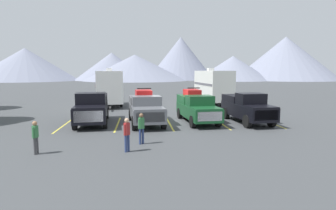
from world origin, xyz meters
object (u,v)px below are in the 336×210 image
pickup_truck_c (196,107)px  person_c (127,132)px  pickup_truck_a (92,107)px  person_b (141,126)px  pickup_truck_b (145,108)px  camper_trailer_b (213,85)px  pickup_truck_d (246,107)px  camper_trailer_a (110,86)px  person_a (35,135)px

pickup_truck_c → person_c: size_ratio=3.61×
pickup_truck_a → person_b: 7.04m
pickup_truck_b → pickup_truck_c: bearing=6.5°
camper_trailer_b → pickup_truck_c: bearing=-110.8°
pickup_truck_a → person_c: (2.79, -7.47, -0.24)m
pickup_truck_a → pickup_truck_d: size_ratio=1.06×
pickup_truck_b → pickup_truck_d: (7.34, -0.13, -0.03)m
pickup_truck_a → camper_trailer_a: bearing=88.5°
pickup_truck_a → person_a: (-1.30, -7.44, -0.28)m
pickup_truck_d → camper_trailer_a: camper_trailer_a is taller
pickup_truck_b → person_a: bearing=-126.3°
pickup_truck_b → person_a: pickup_truck_b is taller
camper_trailer_a → person_b: camper_trailer_a is taller
person_a → person_c: size_ratio=0.95×
pickup_truck_b → person_b: size_ratio=3.50×
camper_trailer_b → person_c: 19.77m
pickup_truck_c → camper_trailer_b: 11.10m
pickup_truck_b → person_b: pickup_truck_b is taller
pickup_truck_b → pickup_truck_d: bearing=-1.0°
pickup_truck_d → person_c: 10.77m
pickup_truck_a → person_a: 7.56m
person_a → person_b: bearing=15.4°
pickup_truck_a → pickup_truck_c: 7.53m
pickup_truck_c → pickup_truck_d: (3.59, -0.56, -0.01)m
person_a → person_b: (4.76, 1.31, 0.05)m
camper_trailer_b → camper_trailer_a: bearing=-176.9°
person_b → person_c: person_b is taller
pickup_truck_d → camper_trailer_b: 10.94m
pickup_truck_d → person_b: bearing=-144.4°
pickup_truck_c → camper_trailer_b: (3.93, 10.33, 0.99)m
pickup_truck_a → camper_trailer_b: bearing=41.8°
pickup_truck_b → pickup_truck_c: size_ratio=0.97×
pickup_truck_c → camper_trailer_a: bearing=126.8°
camper_trailer_b → person_c: camper_trailer_b is taller
pickup_truck_b → person_b: (-0.32, -5.61, -0.23)m
pickup_truck_c → camper_trailer_a: (-7.29, 9.73, 0.98)m
pickup_truck_c → person_b: 7.29m
pickup_truck_a → person_b: bearing=-60.5°
pickup_truck_b → pickup_truck_c: (3.75, 0.43, -0.03)m
pickup_truck_d → camper_trailer_b: bearing=88.2°
pickup_truck_a → camper_trailer_b: (11.46, 10.25, 0.96)m
camper_trailer_a → camper_trailer_b: size_ratio=0.97×
pickup_truck_a → pickup_truck_b: pickup_truck_b is taller
pickup_truck_d → pickup_truck_c: bearing=171.2°
pickup_truck_b → camper_trailer_a: bearing=109.2°
pickup_truck_c → camper_trailer_a: camper_trailer_a is taller
person_c → pickup_truck_c: bearing=57.3°
pickup_truck_d → pickup_truck_a: bearing=176.7°
pickup_truck_b → pickup_truck_a: bearing=172.2°
pickup_truck_b → camper_trailer_b: bearing=54.5°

